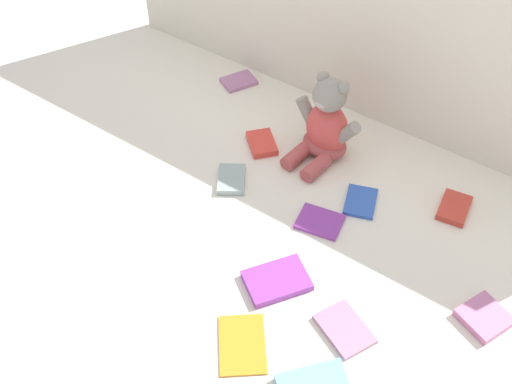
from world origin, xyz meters
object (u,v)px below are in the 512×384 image
at_px(book_case_0, 239,81).
at_px(book_case_6, 361,202).
at_px(book_case_2, 454,208).
at_px(teddy_bear, 325,127).
at_px(book_case_1, 484,317).
at_px(book_case_9, 345,329).
at_px(book_case_10, 277,281).
at_px(book_case_5, 262,143).
at_px(book_case_4, 320,222).
at_px(book_case_8, 242,344).
at_px(book_case_3, 231,179).

height_order(book_case_0, book_case_6, book_case_0).
bearing_deg(book_case_2, teddy_bear, 172.05).
xyz_separation_m(book_case_1, book_case_9, (-0.23, -0.19, -0.00)).
bearing_deg(book_case_10, book_case_9, -152.05).
distance_m(book_case_2, book_case_5, 0.52).
height_order(teddy_bear, book_case_4, teddy_bear).
bearing_deg(book_case_0, book_case_8, -26.43).
relative_size(book_case_0, book_case_9, 0.81).
distance_m(book_case_9, book_case_10, 0.18).
distance_m(book_case_4, book_case_9, 0.29).
xyz_separation_m(book_case_1, book_case_10, (-0.41, -0.17, -0.00)).
distance_m(book_case_0, book_case_5, 0.28).
bearing_deg(book_case_8, book_case_1, 3.12).
bearing_deg(book_case_6, teddy_bear, 128.47).
height_order(book_case_2, book_case_3, same).
height_order(book_case_2, book_case_5, book_case_5).
height_order(book_case_0, book_case_3, book_case_3).
xyz_separation_m(book_case_1, book_case_8, (-0.38, -0.34, -0.00)).
relative_size(book_case_8, book_case_10, 1.01).
bearing_deg(book_case_4, book_case_8, -5.48).
height_order(book_case_4, book_case_10, book_case_10).
bearing_deg(book_case_2, book_case_10, -127.59).
bearing_deg(teddy_bear, book_case_3, -114.72).
bearing_deg(book_case_8, book_case_2, 32.32).
xyz_separation_m(book_case_3, book_case_9, (0.45, -0.21, -0.00)).
bearing_deg(book_case_5, book_case_6, -54.27).
distance_m(book_case_0, book_case_1, 0.97).
bearing_deg(book_case_2, book_case_4, -146.69).
xyz_separation_m(book_case_5, book_case_6, (0.32, -0.03, -0.00)).
distance_m(book_case_1, book_case_5, 0.71).
relative_size(book_case_0, book_case_2, 0.97).
bearing_deg(book_case_8, book_case_4, 57.58).
bearing_deg(book_case_9, book_case_10, 108.66).
height_order(book_case_6, book_case_9, book_case_9).
relative_size(book_case_2, book_case_8, 0.72).
distance_m(book_case_4, book_case_8, 0.37).
bearing_deg(book_case_4, book_case_2, 120.51).
height_order(teddy_bear, book_case_5, teddy_bear).
height_order(book_case_2, book_case_8, book_case_2).
xyz_separation_m(book_case_2, book_case_10, (-0.24, -0.42, 0.00)).
bearing_deg(book_case_1, book_case_2, 146.75).
bearing_deg(teddy_bear, book_case_9, -48.48).
bearing_deg(book_case_6, book_case_9, -86.57).
bearing_deg(book_case_0, book_case_9, -12.34).
xyz_separation_m(book_case_2, book_case_6, (-0.20, -0.11, -0.00)).
bearing_deg(book_case_2, book_case_1, -64.24).
relative_size(book_case_6, book_case_8, 0.72).
height_order(book_case_9, book_case_10, book_case_10).
bearing_deg(book_case_9, book_case_3, 89.42).
bearing_deg(book_case_1, teddy_bear, 177.52).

